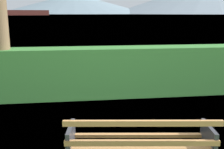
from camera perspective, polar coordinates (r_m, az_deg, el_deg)
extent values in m
plane|color=slate|center=(312.41, -7.72, 12.18)|extent=(620.00, 620.00, 0.00)
cube|color=#A0703F|center=(3.43, 6.05, -15.19)|extent=(1.80, 0.30, 0.04)
cube|color=#A0703F|center=(3.60, 5.72, -13.76)|extent=(1.80, 0.30, 0.04)
cube|color=#A0703F|center=(3.77, 5.41, -12.47)|extent=(1.80, 0.30, 0.04)
cube|color=#A0703F|center=(3.31, 6.24, -13.95)|extent=(1.80, 0.28, 0.06)
cube|color=#A0703F|center=(3.16, 6.45, -10.01)|extent=(1.80, 0.28, 0.06)
cube|color=#387A33|center=(6.84, -1.03, 0.54)|extent=(9.53, 0.73, 1.22)
cube|color=#471E19|center=(258.10, -21.99, 11.81)|extent=(78.62, 33.79, 4.49)
cone|color=slate|center=(595.08, -7.86, 14.36)|extent=(310.72, 310.72, 41.76)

